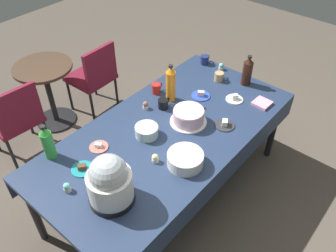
# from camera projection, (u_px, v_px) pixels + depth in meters

# --- Properties ---
(ground) EXTENTS (9.00, 9.00, 0.00)m
(ground) POSITION_uv_depth(u_px,v_px,m) (168.00, 191.00, 3.24)
(ground) COLOR brown
(potluck_table) EXTENTS (2.20, 1.10, 0.75)m
(potluck_table) POSITION_uv_depth(u_px,v_px,m) (168.00, 137.00, 2.78)
(potluck_table) COLOR navy
(potluck_table) RESTS_ON ground
(frosted_layer_cake) EXTENTS (0.30, 0.30, 0.13)m
(frosted_layer_cake) POSITION_uv_depth(u_px,v_px,m) (188.00, 116.00, 2.78)
(frosted_layer_cake) COLOR silver
(frosted_layer_cake) RESTS_ON potluck_table
(slow_cooker) EXTENTS (0.30, 0.30, 0.37)m
(slow_cooker) POSITION_uv_depth(u_px,v_px,m) (110.00, 182.00, 2.13)
(slow_cooker) COLOR black
(slow_cooker) RESTS_ON potluck_table
(glass_salad_bowl) EXTENTS (0.18, 0.18, 0.09)m
(glass_salad_bowl) POSITION_uv_depth(u_px,v_px,m) (147.00, 131.00, 2.68)
(glass_salad_bowl) COLOR #B2C6BC
(glass_salad_bowl) RESTS_ON potluck_table
(ceramic_snack_bowl) EXTENTS (0.26, 0.26, 0.10)m
(ceramic_snack_bowl) POSITION_uv_depth(u_px,v_px,m) (185.00, 159.00, 2.45)
(ceramic_snack_bowl) COLOR silver
(ceramic_snack_bowl) RESTS_ON potluck_table
(dessert_plate_charcoal) EXTENTS (0.16, 0.16, 0.05)m
(dessert_plate_charcoal) POSITION_uv_depth(u_px,v_px,m) (225.00, 124.00, 2.78)
(dessert_plate_charcoal) COLOR #2D2D33
(dessert_plate_charcoal) RESTS_ON potluck_table
(dessert_plate_cobalt) EXTENTS (0.17, 0.17, 0.05)m
(dessert_plate_cobalt) POSITION_uv_depth(u_px,v_px,m) (201.00, 95.00, 3.08)
(dessert_plate_cobalt) COLOR #2D4CB2
(dessert_plate_cobalt) RESTS_ON potluck_table
(dessert_plate_teal) EXTENTS (0.16, 0.16, 0.04)m
(dessert_plate_teal) POSITION_uv_depth(u_px,v_px,m) (82.00, 168.00, 2.43)
(dessert_plate_teal) COLOR teal
(dessert_plate_teal) RESTS_ON potluck_table
(dessert_plate_coral) EXTENTS (0.14, 0.14, 0.04)m
(dessert_plate_coral) POSITION_uv_depth(u_px,v_px,m) (99.00, 146.00, 2.60)
(dessert_plate_coral) COLOR #E07266
(dessert_plate_coral) RESTS_ON potluck_table
(dessert_plate_white) EXTENTS (0.15, 0.15, 0.05)m
(dessert_plate_white) POSITION_uv_depth(u_px,v_px,m) (234.00, 99.00, 3.04)
(dessert_plate_white) COLOR white
(dessert_plate_white) RESTS_ON potluck_table
(cupcake_lemon) EXTENTS (0.05, 0.05, 0.07)m
(cupcake_lemon) POSITION_uv_depth(u_px,v_px,m) (146.00, 105.00, 2.94)
(cupcake_lemon) COLOR beige
(cupcake_lemon) RESTS_ON potluck_table
(cupcake_mint) EXTENTS (0.05, 0.05, 0.07)m
(cupcake_mint) POSITION_uv_depth(u_px,v_px,m) (67.00, 187.00, 2.28)
(cupcake_mint) COLOR beige
(cupcake_mint) RESTS_ON potluck_table
(cupcake_cocoa) EXTENTS (0.05, 0.05, 0.07)m
(cupcake_cocoa) POSITION_uv_depth(u_px,v_px,m) (113.00, 162.00, 2.45)
(cupcake_cocoa) COLOR beige
(cupcake_cocoa) RESTS_ON potluck_table
(cupcake_vanilla) EXTENTS (0.05, 0.05, 0.07)m
(cupcake_vanilla) POSITION_uv_depth(u_px,v_px,m) (221.00, 67.00, 3.40)
(cupcake_vanilla) COLOR beige
(cupcake_vanilla) RESTS_ON potluck_table
(cupcake_rose) EXTENTS (0.05, 0.05, 0.07)m
(cupcake_rose) POSITION_uv_depth(u_px,v_px,m) (155.00, 158.00, 2.47)
(cupcake_rose) COLOR beige
(cupcake_rose) RESTS_ON potluck_table
(soda_bottle_cola) EXTENTS (0.09, 0.09, 0.29)m
(soda_bottle_cola) POSITION_uv_depth(u_px,v_px,m) (247.00, 71.00, 3.15)
(soda_bottle_cola) COLOR #33190F
(soda_bottle_cola) RESTS_ON potluck_table
(soda_bottle_orange_juice) EXTENTS (0.08, 0.08, 0.34)m
(soda_bottle_orange_juice) POSITION_uv_depth(u_px,v_px,m) (171.00, 84.00, 2.95)
(soda_bottle_orange_juice) COLOR orange
(soda_bottle_orange_juice) RESTS_ON potluck_table
(soda_bottle_lime_soda) EXTENTS (0.08, 0.08, 0.29)m
(soda_bottle_lime_soda) POSITION_uv_depth(u_px,v_px,m) (48.00, 143.00, 2.45)
(soda_bottle_lime_soda) COLOR green
(soda_bottle_lime_soda) RESTS_ON potluck_table
(coffee_mug_red) EXTENTS (0.12, 0.08, 0.09)m
(coffee_mug_red) POSITION_uv_depth(u_px,v_px,m) (156.00, 88.00, 3.10)
(coffee_mug_red) COLOR #B2231E
(coffee_mug_red) RESTS_ON potluck_table
(coffee_mug_navy) EXTENTS (0.12, 0.08, 0.09)m
(coffee_mug_navy) POSITION_uv_depth(u_px,v_px,m) (205.00, 60.00, 3.48)
(coffee_mug_navy) COLOR navy
(coffee_mug_navy) RESTS_ON potluck_table
(coffee_mug_tan) EXTENTS (0.12, 0.08, 0.08)m
(coffee_mug_tan) POSITION_uv_depth(u_px,v_px,m) (219.00, 76.00, 3.26)
(coffee_mug_tan) COLOR tan
(coffee_mug_tan) RESTS_ON potluck_table
(coffee_mug_black) EXTENTS (0.13, 0.09, 0.08)m
(coffee_mug_black) POSITION_uv_depth(u_px,v_px,m) (163.00, 104.00, 2.94)
(coffee_mug_black) COLOR black
(coffee_mug_black) RESTS_ON potluck_table
(paper_napkin_stack) EXTENTS (0.15, 0.15, 0.02)m
(paper_napkin_stack) POSITION_uv_depth(u_px,v_px,m) (262.00, 103.00, 2.99)
(paper_napkin_stack) COLOR pink
(paper_napkin_stack) RESTS_ON potluck_table
(maroon_chair_left) EXTENTS (0.47, 0.47, 0.85)m
(maroon_chair_left) POSITION_uv_depth(u_px,v_px,m) (16.00, 117.00, 3.28)
(maroon_chair_left) COLOR maroon
(maroon_chair_left) RESTS_ON ground
(maroon_chair_right) EXTENTS (0.46, 0.46, 0.85)m
(maroon_chair_right) POSITION_uv_depth(u_px,v_px,m) (94.00, 74.00, 3.83)
(maroon_chair_right) COLOR maroon
(maroon_chair_right) RESTS_ON ground
(round_cafe_table) EXTENTS (0.60, 0.60, 0.72)m
(round_cafe_table) POSITION_uv_depth(u_px,v_px,m) (47.00, 84.00, 3.67)
(round_cafe_table) COLOR #473323
(round_cafe_table) RESTS_ON ground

